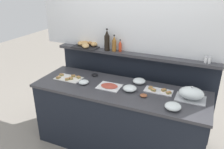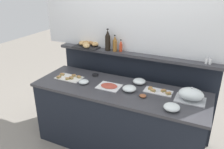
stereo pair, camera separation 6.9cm
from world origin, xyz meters
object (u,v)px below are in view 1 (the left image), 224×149
cold_cuts_platter (109,86)px  pepper_shaker (210,60)px  serving_cloche (191,94)px  wine_bottle_dark (107,41)px  glass_bowl_medium (84,82)px  bread_basket (86,44)px  glass_bowl_extra (130,88)px  condiment_bowl_cream (95,75)px  vinegar_bottle_amber (114,44)px  salt_shaker (206,60)px  hot_sauce_bottle (120,46)px  glass_bowl_large (139,81)px  sandwich_platter_rear (159,91)px  condiment_bowl_dark (144,95)px  glass_bowl_small (173,107)px  sandwich_platter_side (69,78)px

cold_cuts_platter → pepper_shaker: 1.29m
serving_cloche → wine_bottle_dark: (-1.25, 0.38, 0.40)m
glass_bowl_medium → pepper_shaker: 1.62m
serving_cloche → bread_basket: bearing=165.5°
glass_bowl_extra → condiment_bowl_cream: glass_bowl_extra is taller
vinegar_bottle_amber → salt_shaker: bearing=0.6°
vinegar_bottle_amber → pepper_shaker: 1.27m
cold_cuts_platter → hot_sauce_bottle: 0.64m
cold_cuts_platter → glass_bowl_medium: bearing=-171.0°
glass_bowl_large → hot_sauce_bottle: size_ratio=0.97×
sandwich_platter_rear → vinegar_bottle_amber: bearing=155.4°
glass_bowl_extra → condiment_bowl_cream: bearing=158.9°
wine_bottle_dark → pepper_shaker: 1.38m
sandwich_platter_rear → serving_cloche: size_ratio=1.03×
glass_bowl_large → wine_bottle_dark: (-0.57, 0.21, 0.44)m
serving_cloche → pepper_shaker: 0.52m
sandwich_platter_rear → condiment_bowl_dark: bearing=-123.7°
vinegar_bottle_amber → salt_shaker: size_ratio=2.71×
cold_cuts_platter → condiment_bowl_cream: 0.42m
condiment_bowl_cream → bread_basket: bearing=135.6°
glass_bowl_medium → condiment_bowl_dark: bearing=-1.0°
serving_cloche → condiment_bowl_dark: size_ratio=3.96×
condiment_bowl_dark → condiment_bowl_cream: condiment_bowl_cream is taller
wine_bottle_dark → pepper_shaker: (1.38, 0.02, -0.10)m
wine_bottle_dark → pepper_shaker: wine_bottle_dark is taller
glass_bowl_large → glass_bowl_small: 0.71m
glass_bowl_small → bread_basket: (-1.45, 0.72, 0.34)m
sandwich_platter_rear → vinegar_bottle_amber: size_ratio=1.48×
pepper_shaker → glass_bowl_medium: bearing=-159.9°
sandwich_platter_rear → salt_shaker: size_ratio=4.02×
glass_bowl_large → vinegar_bottle_amber: bearing=154.7°
glass_bowl_large → condiment_bowl_cream: glass_bowl_large is taller
sandwich_platter_rear → sandwich_platter_side: bearing=-174.5°
condiment_bowl_cream → salt_shaker: size_ratio=1.08×
glass_bowl_extra → condiment_bowl_dark: glass_bowl_extra is taller
condiment_bowl_cream → condiment_bowl_dark: bearing=-20.9°
serving_cloche → cold_cuts_platter: bearing=-175.0°
hot_sauce_bottle → pepper_shaker: bearing=-0.3°
serving_cloche → wine_bottle_dark: size_ratio=1.08×
vinegar_bottle_amber → hot_sauce_bottle: bearing=11.8°
glass_bowl_small → hot_sauce_bottle: size_ratio=1.00×
sandwich_platter_side → glass_bowl_small: 1.50m
glass_bowl_medium → salt_shaker: bearing=20.7°
condiment_bowl_cream → hot_sauce_bottle: (0.29, 0.25, 0.39)m
sandwich_platter_rear → sandwich_platter_side: size_ratio=0.95×
sandwich_platter_rear → hot_sauce_bottle: size_ratio=1.99×
hot_sauce_bottle → bread_basket: (-0.55, 0.01, -0.04)m
glass_bowl_medium → condiment_bowl_cream: (0.01, 0.30, -0.01)m
serving_cloche → wine_bottle_dark: wine_bottle_dark is taller
salt_shaker → pepper_shaker: 0.04m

